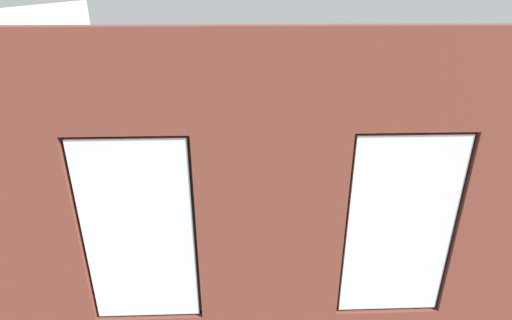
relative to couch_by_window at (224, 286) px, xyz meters
The scene contains 19 objects.
ground_plane 2.26m from the couch_by_window, 102.70° to the right, with size 7.23×6.41×0.10m, color brown.
brick_wall_with_windows 1.55m from the couch_by_window, 127.08° to the left, with size 6.63×0.30×3.31m.
white_wall_right 3.66m from the couch_by_window, 35.42° to the right, with size 0.10×5.41×3.31m, color silver.
couch_by_window is the anchor object (origin of this frame).
couch_left 3.88m from the couch_by_window, 143.13° to the right, with size 0.92×1.90×0.80m.
coffee_table 2.56m from the couch_by_window, 97.71° to the right, with size 1.53×0.74×0.43m.
cup_ceramic 2.47m from the couch_by_window, 100.70° to the right, with size 0.08×0.08×0.09m, color #33567F.
candle_jar 2.64m from the couch_by_window, 93.31° to the right, with size 0.08×0.08×0.11m, color #B7333D.
table_plant_small 2.78m from the couch_by_window, 106.00° to the right, with size 0.13×0.13×0.20m.
remote_black 2.43m from the couch_by_window, 87.27° to the right, with size 0.05×0.17×0.02m, color black.
media_console 3.66m from the couch_by_window, 47.34° to the right, with size 0.92×0.42×0.55m, color black.
tv_flatscreen 3.71m from the couch_by_window, 47.37° to the right, with size 1.07×0.20×0.77m.
papasan_chair 4.33m from the couch_by_window, 97.08° to the right, with size 1.16×1.16×0.71m.
potted_plant_by_left_couch 4.60m from the couch_by_window, 126.07° to the right, with size 0.49×0.49×0.74m.
potted_plant_mid_room_small 3.31m from the couch_by_window, 108.32° to the right, with size 0.46×0.46×0.69m.
potted_plant_corner_near_left 5.48m from the couch_by_window, 126.76° to the right, with size 1.03×1.09×1.47m.
potted_plant_near_tv 2.65m from the couch_by_window, 42.68° to the right, with size 0.76×0.76×1.11m.
potted_plant_foreground_right 4.86m from the couch_by_window, 63.33° to the right, with size 0.67×0.69×1.00m.
potted_plant_between_couches 1.57m from the couch_by_window, behind, with size 1.17×0.96×1.45m.
Camera 1 is at (0.24, 5.89, 3.57)m, focal length 28.00 mm.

